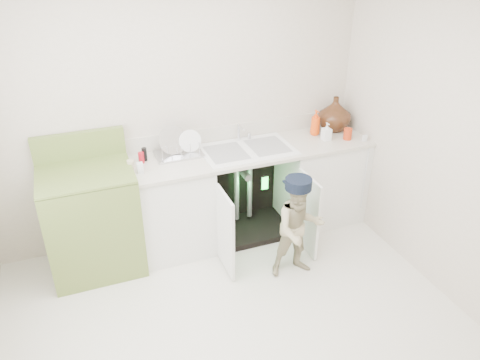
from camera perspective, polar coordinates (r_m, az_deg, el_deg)
name	(u,v)px	position (r m, az deg, el deg)	size (l,w,h in m)	color
ground	(238,328)	(3.77, -0.19, -17.58)	(3.50, 3.50, 0.00)	beige
room_shell	(238,186)	(3.00, -0.23, -0.75)	(6.00, 5.50, 1.26)	beige
counter_run	(250,188)	(4.55, 1.23, -1.02)	(2.44, 1.02, 1.25)	white
avocado_stove	(92,219)	(4.26, -17.54, -4.55)	(0.77, 0.65, 1.19)	olive
repair_worker	(299,227)	(4.02, 7.20, -5.72)	(0.48, 0.62, 0.93)	tan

